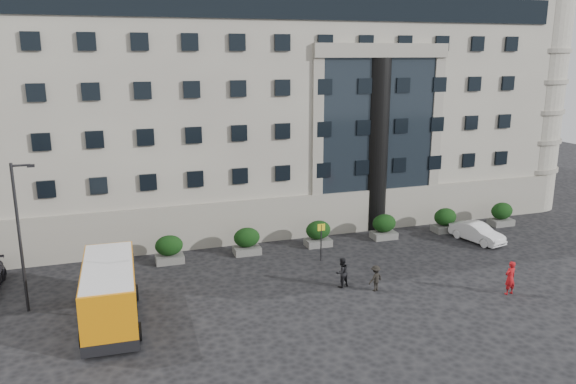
% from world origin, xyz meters
% --- Properties ---
extents(ground, '(120.00, 120.00, 0.00)m').
position_xyz_m(ground, '(0.00, 0.00, 0.00)').
color(ground, black).
rests_on(ground, ground).
extents(civic_building, '(44.00, 24.00, 18.00)m').
position_xyz_m(civic_building, '(6.00, 22.00, 9.00)').
color(civic_building, gray).
rests_on(civic_building, ground).
extents(entrance_column, '(1.80, 1.80, 13.00)m').
position_xyz_m(entrance_column, '(12.00, 10.30, 6.50)').
color(entrance_column, black).
rests_on(entrance_column, ground).
extents(hedge_a, '(1.80, 1.26, 1.84)m').
position_xyz_m(hedge_a, '(-4.00, 7.80, 0.93)').
color(hedge_a, '#545451').
rests_on(hedge_a, ground).
extents(hedge_b, '(1.80, 1.26, 1.84)m').
position_xyz_m(hedge_b, '(1.20, 7.80, 0.93)').
color(hedge_b, '#545451').
rests_on(hedge_b, ground).
extents(hedge_c, '(1.80, 1.26, 1.84)m').
position_xyz_m(hedge_c, '(6.40, 7.80, 0.93)').
color(hedge_c, '#545451').
rests_on(hedge_c, ground).
extents(hedge_d, '(1.80, 1.26, 1.84)m').
position_xyz_m(hedge_d, '(11.60, 7.80, 0.93)').
color(hedge_d, '#545451').
rests_on(hedge_d, ground).
extents(hedge_e, '(1.80, 1.26, 1.84)m').
position_xyz_m(hedge_e, '(16.80, 7.80, 0.93)').
color(hedge_e, '#545451').
rests_on(hedge_e, ground).
extents(hedge_f, '(1.80, 1.26, 1.84)m').
position_xyz_m(hedge_f, '(22.00, 7.80, 0.93)').
color(hedge_f, '#545451').
rests_on(hedge_f, ground).
extents(street_lamp, '(1.16, 0.18, 8.00)m').
position_xyz_m(street_lamp, '(-11.94, 3.00, 4.37)').
color(street_lamp, '#262628').
rests_on(street_lamp, ground).
extents(bus_stop_sign, '(0.50, 0.08, 2.52)m').
position_xyz_m(bus_stop_sign, '(5.50, 5.00, 1.73)').
color(bus_stop_sign, '#262628').
rests_on(bus_stop_sign, ground).
extents(minibus, '(2.97, 7.42, 3.06)m').
position_xyz_m(minibus, '(-7.81, 0.26, 1.69)').
color(minibus, orange).
rests_on(minibus, ground).
extents(white_taxi, '(2.41, 4.37, 1.37)m').
position_xyz_m(white_taxi, '(17.65, 5.01, 0.68)').
color(white_taxi, silver).
rests_on(white_taxi, ground).
extents(pedestrian_a, '(0.77, 0.56, 1.97)m').
position_xyz_m(pedestrian_a, '(13.68, -3.29, 0.98)').
color(pedestrian_a, '#A91015').
rests_on(pedestrian_a, ground).
extents(pedestrian_b, '(1.03, 0.90, 1.78)m').
position_xyz_m(pedestrian_b, '(5.07, 0.66, 0.89)').
color(pedestrian_b, black).
rests_on(pedestrian_b, ground).
extents(pedestrian_c, '(1.13, 0.90, 1.53)m').
position_xyz_m(pedestrian_c, '(6.69, -0.46, 0.77)').
color(pedestrian_c, black).
rests_on(pedestrian_c, ground).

